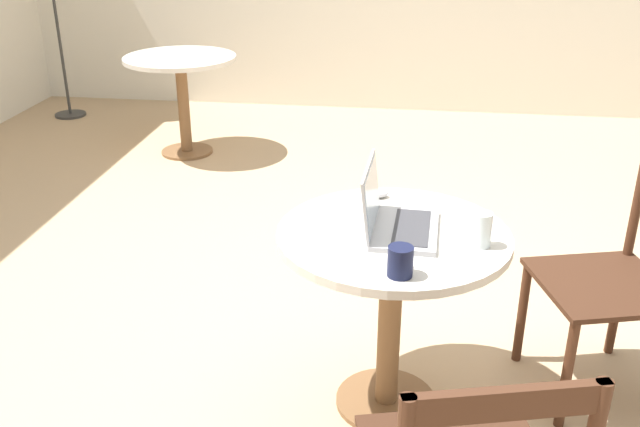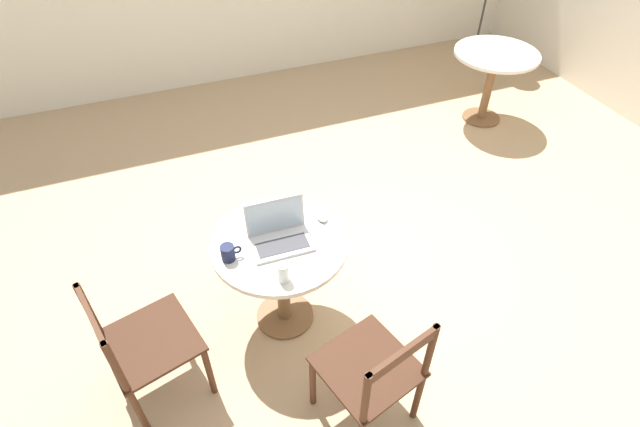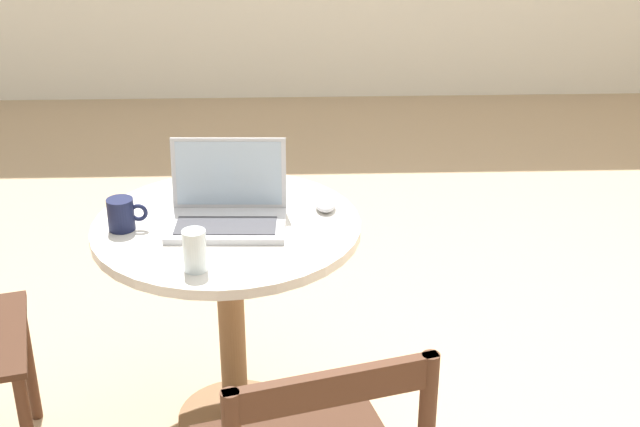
# 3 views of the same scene
# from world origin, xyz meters

# --- Properties ---
(ground_plane) EXTENTS (16.00, 16.00, 0.00)m
(ground_plane) POSITION_xyz_m (0.00, 0.00, 0.00)
(ground_plane) COLOR tan
(cafe_table_near) EXTENTS (0.77, 0.77, 0.70)m
(cafe_table_near) POSITION_xyz_m (-0.77, -0.13, 0.55)
(cafe_table_near) COLOR brown
(cafe_table_near) RESTS_ON ground_plane
(laptop) EXTENTS (0.34, 0.25, 0.23)m
(laptop) POSITION_xyz_m (-0.76, -0.13, 0.75)
(laptop) COLOR #B7B7BC
(laptop) RESTS_ON cafe_table_near
(mouse) EXTENTS (0.06, 0.10, 0.03)m
(mouse) POSITION_xyz_m (-0.48, -0.05, 0.72)
(mouse) COLOR #B7B7BC
(mouse) RESTS_ON cafe_table_near
(mug) EXTENTS (0.11, 0.08, 0.09)m
(mug) POSITION_xyz_m (-1.06, -0.16, 0.75)
(mug) COLOR #141938
(mug) RESTS_ON cafe_table_near
(drinking_glass) EXTENTS (0.06, 0.06, 0.11)m
(drinking_glass) POSITION_xyz_m (-0.83, -0.41, 0.76)
(drinking_glass) COLOR silver
(drinking_glass) RESTS_ON cafe_table_near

